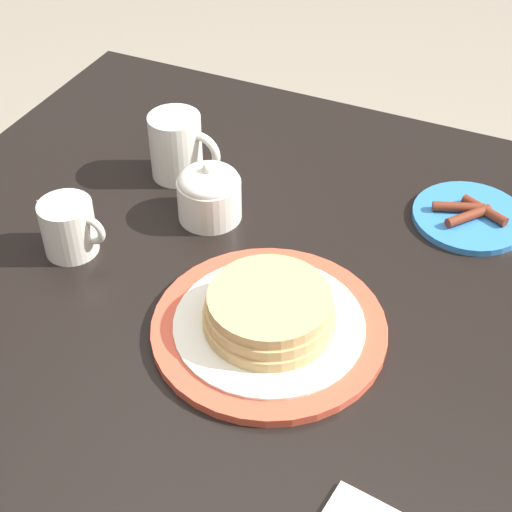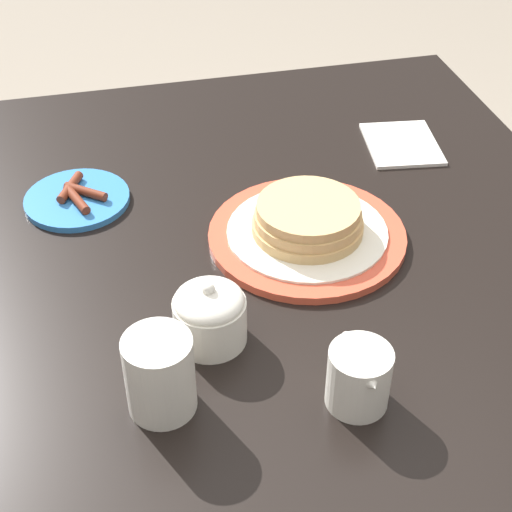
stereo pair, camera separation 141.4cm
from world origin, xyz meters
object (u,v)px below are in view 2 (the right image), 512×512
(pancake_plate, at_px, (307,227))
(coffee_mug, at_px, (159,372))
(napkin, at_px, (402,144))
(creamer_pitcher, at_px, (359,377))
(sugar_bowl, at_px, (210,314))
(side_plate_bacon, at_px, (77,198))

(pancake_plate, xyz_separation_m, coffee_mug, (-0.26, 0.24, 0.03))
(coffee_mug, bearing_deg, pancake_plate, -43.75)
(coffee_mug, xyz_separation_m, napkin, (0.47, -0.47, -0.05))
(creamer_pitcher, bearing_deg, coffee_mug, 77.33)
(napkin, bearing_deg, creamer_pitcher, 153.34)
(napkin, bearing_deg, sugar_bowl, 133.42)
(creamer_pitcher, relative_size, napkin, 0.68)
(side_plate_bacon, relative_size, creamer_pitcher, 1.49)
(side_plate_bacon, distance_m, napkin, 0.55)
(side_plate_bacon, distance_m, creamer_pitcher, 0.55)
(creamer_pitcher, bearing_deg, side_plate_bacon, 31.10)
(side_plate_bacon, height_order, creamer_pitcher, creamer_pitcher)
(side_plate_bacon, height_order, napkin, side_plate_bacon)
(pancake_plate, bearing_deg, side_plate_bacon, 61.68)
(creamer_pitcher, relative_size, sugar_bowl, 1.19)
(pancake_plate, bearing_deg, sugar_bowl, 134.12)
(coffee_mug, relative_size, sugar_bowl, 1.25)
(pancake_plate, height_order, sugar_bowl, sugar_bowl)
(coffee_mug, xyz_separation_m, sugar_bowl, (0.09, -0.07, -0.01))
(pancake_plate, xyz_separation_m, creamer_pitcher, (-0.30, 0.03, 0.02))
(napkin, bearing_deg, coffee_mug, 134.67)
(side_plate_bacon, bearing_deg, pancake_plate, -118.32)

